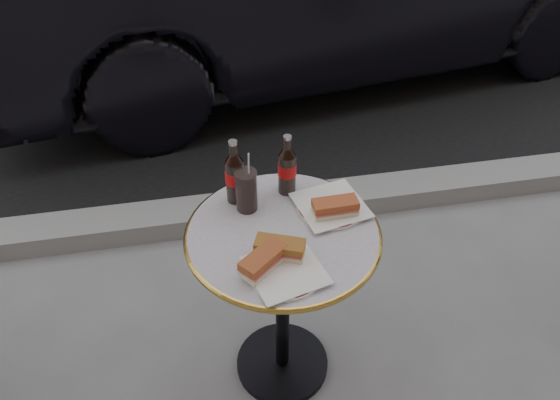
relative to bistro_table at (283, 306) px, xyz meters
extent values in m
plane|color=slate|center=(0.00, 0.00, -0.37)|extent=(80.00, 80.00, 0.00)
cube|color=gray|center=(0.00, 0.90, -0.32)|extent=(40.00, 0.20, 0.12)
cylinder|color=white|center=(-0.03, -0.17, 0.37)|extent=(0.23, 0.23, 0.01)
cylinder|color=silver|center=(0.17, 0.08, 0.37)|extent=(0.23, 0.23, 0.01)
cube|color=#A04C28|center=(-0.09, -0.15, 0.40)|extent=(0.16, 0.15, 0.05)
cube|color=#945A25|center=(-0.03, -0.11, 0.40)|extent=(0.16, 0.12, 0.05)
cube|color=#AA4F2B|center=(0.18, 0.04, 0.40)|extent=(0.15, 0.07, 0.05)
cylinder|color=black|center=(-0.09, 0.13, 0.44)|extent=(0.08, 0.08, 0.15)
camera|label=1|loc=(-0.24, -1.22, 1.54)|focal=35.00mm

